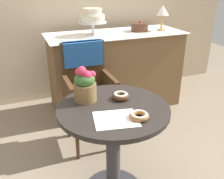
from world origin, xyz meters
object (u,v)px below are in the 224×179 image
object	(u,v)px
donut_mid	(139,115)
flower_vase	(85,85)
round_layer_cake	(140,27)
wicker_chair	(86,78)
table_lamp	(162,11)
donut_front	(121,96)
tiered_cake_stand	(93,17)
cafe_table	(113,135)

from	to	relation	value
donut_mid	flower_vase	size ratio (longest dim) A/B	0.47
flower_vase	round_layer_cake	bearing A→B (deg)	49.60
wicker_chair	table_lamp	size ratio (longest dim) A/B	3.35
donut_front	tiered_cake_stand	xyz separation A→B (m)	(0.19, 1.21, 0.34)
donut_mid	tiered_cake_stand	world-z (taller)	tiered_cake_stand
tiered_cake_stand	donut_mid	bearing A→B (deg)	-97.40
donut_front	round_layer_cake	xyz separation A→B (m)	(0.76, 1.22, 0.20)
tiered_cake_stand	table_lamp	xyz separation A→B (m)	(0.83, -0.04, 0.03)
donut_mid	tiered_cake_stand	size ratio (longest dim) A/B	0.39
cafe_table	wicker_chair	bearing A→B (deg)	87.43
cafe_table	donut_mid	bearing A→B (deg)	-65.13
round_layer_cake	wicker_chair	bearing A→B (deg)	-145.10
cafe_table	wicker_chair	size ratio (longest dim) A/B	0.75
donut_mid	table_lamp	bearing A→B (deg)	54.86
donut_mid	tiered_cake_stand	distance (m)	1.54
wicker_chair	table_lamp	bearing A→B (deg)	26.82
donut_mid	table_lamp	xyz separation A→B (m)	(1.02, 1.45, 0.38)
round_layer_cake	table_lamp	distance (m)	0.31
donut_front	tiered_cake_stand	world-z (taller)	tiered_cake_stand
tiered_cake_stand	round_layer_cake	distance (m)	0.58
cafe_table	wicker_chair	xyz separation A→B (m)	(0.03, 0.74, 0.13)
wicker_chair	flower_vase	size ratio (longest dim) A/B	3.87
round_layer_cake	flower_vase	bearing A→B (deg)	-130.40
wicker_chair	tiered_cake_stand	xyz separation A→B (m)	(0.25, 0.56, 0.44)
cafe_table	round_layer_cake	xyz separation A→B (m)	(0.85, 1.31, 0.44)
tiered_cake_stand	table_lamp	bearing A→B (deg)	-2.68
flower_vase	table_lamp	bearing A→B (deg)	41.66
cafe_table	tiered_cake_stand	bearing A→B (deg)	77.85
donut_front	donut_mid	world-z (taller)	donut_front
donut_front	round_layer_cake	size ratio (longest dim) A/B	0.60
wicker_chair	donut_mid	xyz separation A→B (m)	(0.05, -0.93, 0.10)
round_layer_cake	tiered_cake_stand	bearing A→B (deg)	-179.00
donut_front	flower_vase	size ratio (longest dim) A/B	0.47
donut_front	donut_mid	size ratio (longest dim) A/B	0.99
donut_front	table_lamp	bearing A→B (deg)	49.06
donut_front	wicker_chair	bearing A→B (deg)	94.79
flower_vase	table_lamp	size ratio (longest dim) A/B	0.87
cafe_table	flower_vase	size ratio (longest dim) A/B	2.92
donut_mid	round_layer_cake	world-z (taller)	round_layer_cake
wicker_chair	round_layer_cake	bearing A→B (deg)	35.95
flower_vase	cafe_table	bearing A→B (deg)	-48.31
donut_front	round_layer_cake	bearing A→B (deg)	58.21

